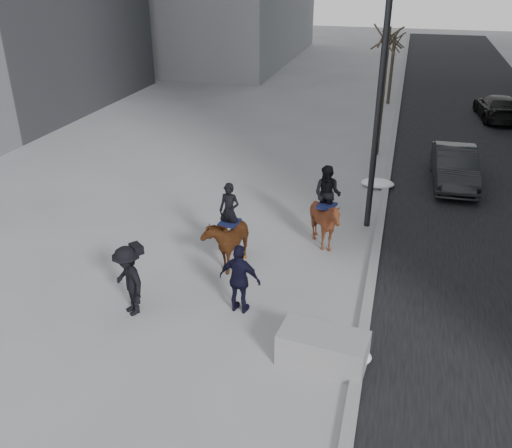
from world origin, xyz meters
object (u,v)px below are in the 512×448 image
(planter, at_px, (323,348))
(car_near, at_px, (455,167))
(mounted_left, at_px, (228,235))
(mounted_right, at_px, (326,216))

(planter, relative_size, car_near, 0.43)
(mounted_left, bearing_deg, planter, -47.35)
(planter, xyz_separation_m, car_near, (3.11, 11.13, 0.32))
(planter, distance_m, mounted_left, 4.66)
(car_near, xyz_separation_m, mounted_right, (-3.86, -6.10, 0.30))
(planter, distance_m, car_near, 11.56)
(mounted_left, height_order, mounted_right, mounted_right)
(planter, xyz_separation_m, mounted_right, (-0.75, 5.03, 0.62))
(car_near, bearing_deg, mounted_left, -131.00)
(mounted_left, relative_size, mounted_right, 0.94)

